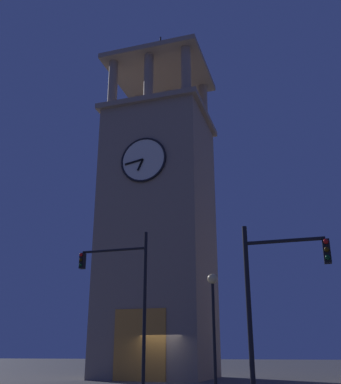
% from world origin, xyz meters
% --- Properties ---
extents(ground_plane, '(200.00, 200.00, 0.00)m').
position_xyz_m(ground_plane, '(0.00, 0.00, 0.00)').
color(ground_plane, '#424247').
extents(clocktower, '(7.48, 7.02, 26.06)m').
position_xyz_m(clocktower, '(1.28, -3.52, 9.74)').
color(clocktower, gray).
rests_on(clocktower, ground_plane).
extents(traffic_signal_near, '(2.71, 0.41, 5.50)m').
position_xyz_m(traffic_signal_near, '(-7.52, 10.76, 3.53)').
color(traffic_signal_near, black).
rests_on(traffic_signal_near, ground_plane).
extents(traffic_signal_mid, '(3.44, 0.41, 6.88)m').
position_xyz_m(traffic_signal_mid, '(-0.42, 6.08, 4.38)').
color(traffic_signal_mid, black).
rests_on(traffic_signal_mid, ground_plane).
extents(street_lamp, '(0.44, 0.44, 4.82)m').
position_xyz_m(street_lamp, '(-4.46, 5.78, 3.39)').
color(street_lamp, black).
rests_on(street_lamp, ground_plane).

